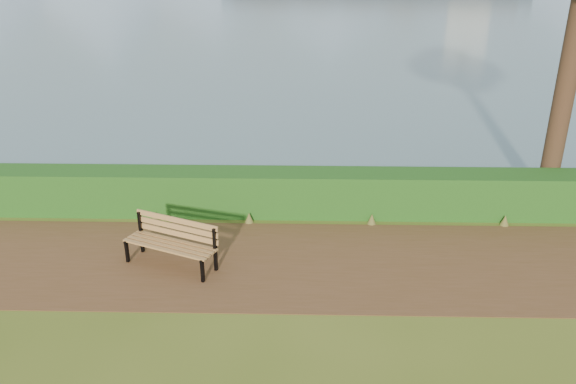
{
  "coord_description": "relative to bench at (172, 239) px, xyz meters",
  "views": [
    {
      "loc": [
        0.03,
        -9.12,
        5.41
      ],
      "look_at": [
        -0.22,
        1.2,
        1.1
      ],
      "focal_mm": 35.0,
      "sensor_mm": 36.0,
      "label": 1
    }
  ],
  "objects": [
    {
      "name": "ground",
      "position": [
        2.37,
        -0.2,
        -0.53
      ],
      "size": [
        140.0,
        140.0,
        0.0
      ],
      "primitive_type": "plane",
      "color": "#4B5E1B",
      "rests_on": "ground"
    },
    {
      "name": "hedge",
      "position": [
        2.37,
        2.4,
        -0.03
      ],
      "size": [
        32.0,
        0.85,
        1.0
      ],
      "primitive_type": "cube",
      "color": "#164213",
      "rests_on": "ground"
    },
    {
      "name": "path",
      "position": [
        2.37,
        0.1,
        -0.52
      ],
      "size": [
        40.0,
        3.4,
        0.01
      ],
      "primitive_type": "cube",
      "color": "brown",
      "rests_on": "ground"
    },
    {
      "name": "bench",
      "position": [
        0.0,
        0.0,
        0.0
      ],
      "size": [
        1.88,
        1.21,
        0.92
      ],
      "rotation": [
        0.0,
        0.0,
        -0.41
      ],
      "color": "black",
      "rests_on": "ground"
    }
  ]
}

